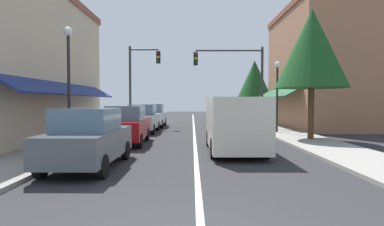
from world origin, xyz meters
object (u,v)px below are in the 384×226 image
at_px(parked_car_nearest_left, 87,138).
at_px(tree_right_near, 310,49).
at_px(parked_car_third_left, 141,119).
at_px(traffic_signal_left_corner, 138,75).
at_px(parked_car_far_left, 151,116).
at_px(street_lamp_right_mid, 276,85).
at_px(street_lamp_left_near, 67,68).
at_px(tree_right_far, 253,81).
at_px(parked_car_second_left, 125,125).
at_px(traffic_signal_mast_arm, 237,73).
at_px(van_in_lane, 232,122).

height_order(parked_car_nearest_left, tree_right_near, tree_right_near).
distance_m(parked_car_third_left, traffic_signal_left_corner, 5.07).
relative_size(parked_car_far_left, tree_right_near, 0.63).
bearing_deg(street_lamp_right_mid, traffic_signal_left_corner, 151.82).
height_order(street_lamp_left_near, tree_right_far, tree_right_far).
bearing_deg(parked_car_nearest_left, parked_car_third_left, 90.89).
distance_m(parked_car_second_left, tree_right_far, 18.46).
distance_m(traffic_signal_left_corner, tree_right_near, 12.89).
relative_size(parked_car_nearest_left, traffic_signal_left_corner, 0.68).
xyz_separation_m(parked_car_second_left, tree_right_near, (8.93, 1.21, 3.69)).
distance_m(parked_car_second_left, parked_car_third_left, 5.53).
relative_size(traffic_signal_mast_arm, traffic_signal_left_corner, 0.95).
bearing_deg(van_in_lane, parked_car_second_left, 154.94).
height_order(traffic_signal_mast_arm, traffic_signal_left_corner, traffic_signal_left_corner).
relative_size(parked_car_third_left, tree_right_far, 0.70).
xyz_separation_m(traffic_signal_mast_arm, tree_right_far, (2.67, 7.96, -0.02)).
xyz_separation_m(parked_car_nearest_left, parked_car_far_left, (0.07, 15.18, 0.00)).
bearing_deg(parked_car_third_left, street_lamp_right_mid, -6.63).
height_order(parked_car_nearest_left, street_lamp_right_mid, street_lamp_right_mid).
bearing_deg(traffic_signal_left_corner, street_lamp_left_near, -95.62).
bearing_deg(street_lamp_right_mid, traffic_signal_mast_arm, 119.50).
xyz_separation_m(traffic_signal_left_corner, street_lamp_left_near, (-1.09, -11.04, -0.59)).
distance_m(van_in_lane, traffic_signal_mast_arm, 10.59).
height_order(van_in_lane, street_lamp_left_near, street_lamp_left_near).
distance_m(traffic_signal_mast_arm, tree_right_far, 8.39).
relative_size(traffic_signal_left_corner, tree_right_far, 1.04).
bearing_deg(parked_car_third_left, van_in_lane, -58.68).
distance_m(traffic_signal_mast_arm, traffic_signal_left_corner, 7.40).
height_order(parked_car_second_left, traffic_signal_left_corner, traffic_signal_left_corner).
xyz_separation_m(street_lamp_right_mid, tree_right_far, (0.82, 11.24, 0.94)).
height_order(parked_car_far_left, tree_right_far, tree_right_far).
height_order(parked_car_second_left, traffic_signal_mast_arm, traffic_signal_mast_arm).
xyz_separation_m(parked_car_nearest_left, tree_right_far, (9.01, 21.11, 3.04)).
bearing_deg(parked_car_third_left, parked_car_far_left, 88.27).
distance_m(traffic_signal_left_corner, street_lamp_left_near, 11.11).
bearing_deg(traffic_signal_left_corner, parked_car_third_left, -77.85).
bearing_deg(van_in_lane, parked_car_third_left, 121.72).
distance_m(van_in_lane, traffic_signal_left_corner, 13.24).
height_order(parked_car_second_left, parked_car_third_left, same).
bearing_deg(street_lamp_right_mid, parked_car_nearest_left, -129.68).
xyz_separation_m(parked_car_third_left, van_in_lane, (4.75, -7.73, 0.27)).
bearing_deg(parked_car_far_left, van_in_lane, -69.12).
bearing_deg(tree_right_near, traffic_signal_mast_arm, 111.59).
xyz_separation_m(traffic_signal_mast_arm, street_lamp_right_mid, (1.86, -3.28, -0.96)).
relative_size(van_in_lane, tree_right_far, 0.89).
height_order(parked_car_far_left, van_in_lane, van_in_lane).
bearing_deg(parked_car_third_left, tree_right_far, 48.50).
bearing_deg(tree_right_near, street_lamp_right_mid, 103.03).
relative_size(traffic_signal_left_corner, tree_right_near, 0.93).
bearing_deg(tree_right_far, traffic_signal_left_corner, -147.22).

